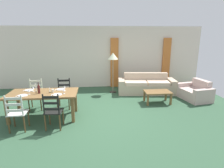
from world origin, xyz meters
TOP-DOWN VIEW (x-y plane):
  - ground_plane at (0.00, 0.00)m, footprint 9.60×9.60m
  - wall_far at (0.00, 3.30)m, footprint 9.60×0.16m
  - curtain_panel_left at (0.84, 3.16)m, footprint 0.35×0.08m
  - curtain_panel_right at (3.24, 3.16)m, footprint 0.35×0.08m
  - dining_table at (-1.51, 0.00)m, footprint 1.90×0.96m
  - dining_chair_near_left at (-1.96, -0.73)m, footprint 0.43×0.41m
  - dining_chair_near_right at (-1.10, -0.72)m, footprint 0.45×0.43m
  - dining_chair_far_left at (-1.95, 0.74)m, footprint 0.44×0.43m
  - dining_chair_far_right at (-1.06, 0.74)m, footprint 0.42×0.40m
  - dinner_plate_near_left at (-1.96, -0.25)m, footprint 0.24×0.24m
  - fork_near_left at (-2.11, -0.25)m, footprint 0.03×0.17m
  - dinner_plate_near_right at (-1.06, -0.25)m, footprint 0.24×0.24m
  - fork_near_right at (-1.21, -0.25)m, footprint 0.02×0.17m
  - dinner_plate_far_left at (-1.96, 0.25)m, footprint 0.24×0.24m
  - fork_far_left at (-2.11, 0.25)m, footprint 0.03×0.17m
  - dinner_plate_far_right at (-1.06, 0.25)m, footprint 0.24×0.24m
  - fork_far_right at (-1.21, 0.25)m, footprint 0.03×0.17m
  - wine_bottle at (-1.59, -0.06)m, footprint 0.07×0.07m
  - wine_glass_near_left at (-1.84, -0.12)m, footprint 0.06×0.06m
  - wine_glass_near_right at (-0.91, -0.15)m, footprint 0.06×0.06m
  - wine_glass_far_left at (-1.81, 0.14)m, footprint 0.06×0.06m
  - wine_glass_far_right at (-0.93, 0.13)m, footprint 0.06×0.06m
  - coffee_cup_primary at (-1.24, 0.01)m, footprint 0.07×0.07m
  - candle_tall at (-1.69, 0.02)m, footprint 0.05×0.05m
  - candle_short at (-1.31, -0.04)m, footprint 0.05×0.05m
  - couch at (2.04, 2.09)m, footprint 2.35×1.03m
  - coffee_table at (2.11, 0.88)m, footprint 0.90×0.56m
  - armchair_upholstered at (3.65, 1.14)m, footprint 1.00×1.29m
  - standing_lamp at (0.69, 2.28)m, footprint 0.40×0.40m

SIDE VIEW (x-z plane):
  - ground_plane at x=0.00m, z-range -0.02..0.00m
  - armchair_upholstered at x=3.65m, z-range -0.11..0.61m
  - couch at x=2.04m, z-range -0.11..0.69m
  - coffee_table at x=2.11m, z-range 0.15..0.57m
  - dining_chair_near_left at x=-1.96m, z-range 0.00..0.96m
  - dining_chair_near_right at x=-1.10m, z-range 0.00..0.96m
  - dining_chair_far_left at x=-1.95m, z-range 0.00..0.96m
  - dining_chair_far_right at x=-1.06m, z-range 0.00..0.96m
  - dining_table at x=-1.51m, z-range 0.29..1.04m
  - fork_near_left at x=-2.11m, z-range 0.75..0.76m
  - fork_near_right at x=-1.21m, z-range 0.75..0.76m
  - fork_far_left at x=-2.11m, z-range 0.75..0.76m
  - fork_far_right at x=-1.21m, z-range 0.75..0.76m
  - dinner_plate_near_left at x=-1.96m, z-range 0.75..0.77m
  - dinner_plate_near_right at x=-1.06m, z-range 0.75..0.77m
  - dinner_plate_far_left at x=-1.96m, z-range 0.75..0.77m
  - dinner_plate_far_right at x=-1.06m, z-range 0.75..0.77m
  - candle_short at x=-1.31m, z-range 0.71..0.87m
  - coffee_cup_primary at x=-1.24m, z-range 0.75..0.84m
  - candle_tall at x=-1.69m, z-range 0.69..0.97m
  - wine_glass_near_left at x=-1.84m, z-range 0.78..0.94m
  - wine_glass_near_right at x=-0.91m, z-range 0.78..0.94m
  - wine_glass_far_left at x=-1.81m, z-range 0.78..0.94m
  - wine_glass_far_right at x=-0.93m, z-range 0.78..0.94m
  - wine_bottle at x=-1.59m, z-range 0.71..1.03m
  - curtain_panel_left at x=0.84m, z-range 0.00..2.20m
  - curtain_panel_right at x=3.24m, z-range 0.00..2.20m
  - wall_far at x=0.00m, z-range 0.00..2.70m
  - standing_lamp at x=0.69m, z-range 0.59..2.23m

